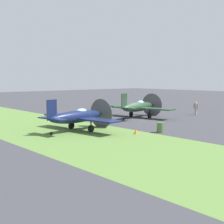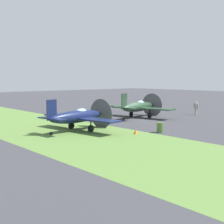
{
  "view_description": "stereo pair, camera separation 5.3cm",
  "coord_description": "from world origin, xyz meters",
  "views": [
    {
      "loc": [
        25.12,
        -26.3,
        4.77
      ],
      "look_at": [
        0.33,
        -4.58,
        1.21
      ],
      "focal_mm": 50.58,
      "sensor_mm": 36.0,
      "label": 1
    },
    {
      "loc": [
        25.15,
        -26.26,
        4.77
      ],
      "look_at": [
        0.33,
        -4.58,
        1.21
      ],
      "focal_mm": 50.58,
      "sensor_mm": 36.0,
      "label": 2
    }
  ],
  "objects": [
    {
      "name": "ground_crew_chief",
      "position": [
        1.77,
        8.57,
        0.91
      ],
      "size": [
        0.61,
        0.38,
        1.73
      ],
      "rotation": [
        0.0,
        0.0,
        0.3
      ],
      "color": "#9E998E",
      "rests_on": "ground"
    },
    {
      "name": "runway_marker_cone",
      "position": [
        6.45,
        -7.23,
        0.22
      ],
      "size": [
        0.36,
        0.36,
        0.44
      ],
      "primitive_type": "cone",
      "color": "orange",
      "rests_on": "ground"
    },
    {
      "name": "grass_verge",
      "position": [
        0.0,
        -11.38,
        0.0
      ],
      "size": [
        120.0,
        11.0,
        0.01
      ],
      "primitive_type": "cube",
      "color": "#567A38",
      "rests_on": "ground"
    },
    {
      "name": "airplane_wingman",
      "position": [
        1.85,
        -9.97,
        1.31
      ],
      "size": [
        8.83,
        7.01,
        3.13
      ],
      "rotation": [
        0.0,
        0.0,
        0.13
      ],
      "color": "#141E47",
      "rests_on": "ground"
    },
    {
      "name": "fuel_drum",
      "position": [
        7.38,
        -5.13,
        0.45
      ],
      "size": [
        0.6,
        0.6,
        0.9
      ],
      "primitive_type": "cylinder",
      "color": "#476633",
      "rests_on": "ground"
    },
    {
      "name": "airplane_lead",
      "position": [
        -1.24,
        1.1,
        1.33
      ],
      "size": [
        8.99,
        7.17,
        3.18
      ],
      "rotation": [
        0.0,
        0.0,
        0.19
      ],
      "color": "#233D28",
      "rests_on": "ground"
    },
    {
      "name": "ground_plane",
      "position": [
        0.0,
        0.0,
        0.0
      ],
      "size": [
        160.0,
        160.0,
        0.0
      ],
      "primitive_type": "plane",
      "color": "#38383D"
    }
  ]
}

